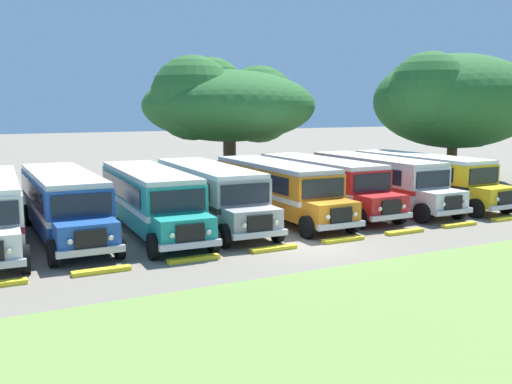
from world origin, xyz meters
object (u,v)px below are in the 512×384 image
(parked_bus_slot_1, at_px, (64,201))
(broad_shade_tree, at_px, (226,103))
(parked_bus_slot_2, at_px, (150,197))
(secondary_tree, at_px, (449,101))
(parked_bus_slot_4, at_px, (277,187))
(parked_bus_slot_6, at_px, (378,179))
(parked_bus_slot_5, at_px, (322,182))
(parked_bus_slot_7, at_px, (423,176))
(parked_bus_slot_3, at_px, (210,191))

(parked_bus_slot_1, relative_size, broad_shade_tree, 0.88)
(parked_bus_slot_2, xyz_separation_m, secondary_tree, (25.08, 6.63, 4.50))
(parked_bus_slot_2, xyz_separation_m, parked_bus_slot_4, (6.80, 0.33, 0.00))
(parked_bus_slot_1, height_order, parked_bus_slot_6, same)
(parked_bus_slot_4, bearing_deg, parked_bus_slot_1, -91.65)
(broad_shade_tree, bearing_deg, secondary_tree, -22.24)
(secondary_tree, bearing_deg, parked_bus_slot_5, -159.20)
(parked_bus_slot_6, bearing_deg, parked_bus_slot_2, -87.75)
(parked_bus_slot_1, bearing_deg, parked_bus_slot_6, 89.22)
(parked_bus_slot_1, relative_size, parked_bus_slot_7, 1.00)
(parked_bus_slot_3, bearing_deg, parked_bus_slot_6, 92.88)
(parked_bus_slot_3, relative_size, parked_bus_slot_7, 1.00)
(parked_bus_slot_6, relative_size, parked_bus_slot_7, 1.00)
(parked_bus_slot_1, xyz_separation_m, parked_bus_slot_6, (17.19, -0.25, 0.00))
(parked_bus_slot_3, height_order, secondary_tree, secondary_tree)
(parked_bus_slot_6, xyz_separation_m, parked_bus_slot_7, (3.30, -0.17, 0.00))
(parked_bus_slot_4, distance_m, secondary_tree, 19.85)
(broad_shade_tree, bearing_deg, parked_bus_slot_4, -102.85)
(parked_bus_slot_2, bearing_deg, parked_bus_slot_1, -98.89)
(parked_bus_slot_7, relative_size, secondary_tree, 0.83)
(parked_bus_slot_2, relative_size, broad_shade_tree, 0.88)
(parked_bus_slot_2, height_order, parked_bus_slot_6, same)
(parked_bus_slot_6, bearing_deg, secondary_tree, 118.12)
(parked_bus_slot_4, bearing_deg, parked_bus_slot_2, -86.67)
(parked_bus_slot_2, height_order, broad_shade_tree, broad_shade_tree)
(parked_bus_slot_5, relative_size, parked_bus_slot_6, 1.00)
(parked_bus_slot_5, height_order, parked_bus_slot_6, same)
(secondary_tree, bearing_deg, parked_bus_slot_6, -152.06)
(parked_bus_slot_1, height_order, parked_bus_slot_2, same)
(secondary_tree, bearing_deg, parked_bus_slot_4, -160.98)
(broad_shade_tree, bearing_deg, parked_bus_slot_2, -126.82)
(parked_bus_slot_5, distance_m, secondary_tree, 16.79)
(parked_bus_slot_2, distance_m, parked_bus_slot_6, 13.51)
(parked_bus_slot_1, distance_m, parked_bus_slot_2, 3.76)
(parked_bus_slot_2, relative_size, parked_bus_slot_6, 1.00)
(parked_bus_slot_1, relative_size, secondary_tree, 0.83)
(parked_bus_slot_5, bearing_deg, parked_bus_slot_1, -89.50)
(parked_bus_slot_5, distance_m, broad_shade_tree, 12.80)
(parked_bus_slot_6, height_order, parked_bus_slot_7, same)
(parked_bus_slot_7, bearing_deg, parked_bus_slot_2, -90.46)
(parked_bus_slot_2, xyz_separation_m, parked_bus_slot_3, (3.09, 0.39, 0.00))
(parked_bus_slot_1, height_order, parked_bus_slot_4, same)
(parked_bus_slot_4, xyz_separation_m, parked_bus_slot_6, (6.70, 0.16, 0.00))
(parked_bus_slot_7, bearing_deg, parked_bus_slot_1, -92.70)
(parked_bus_slot_1, bearing_deg, parked_bus_slot_3, 87.13)
(parked_bus_slot_1, bearing_deg, parked_bus_slot_2, 78.78)
(parked_bus_slot_1, bearing_deg, parked_bus_slot_4, 87.83)
(parked_bus_slot_6, bearing_deg, parked_bus_slot_5, -96.20)
(parked_bus_slot_3, relative_size, parked_bus_slot_5, 1.00)
(parked_bus_slot_4, height_order, secondary_tree, secondary_tree)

